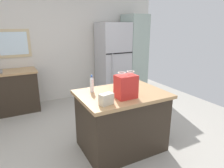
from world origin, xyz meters
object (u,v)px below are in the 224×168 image
object	(u,v)px
kitchen_island	(121,120)
bottle	(92,84)
refrigerator	(113,60)
shopping_bag	(126,86)
tall_cabinet	(134,55)
small_box	(106,99)

from	to	relation	value
kitchen_island	bottle	world-z (taller)	bottle
refrigerator	shopping_bag	bearing A→B (deg)	-114.27
kitchen_island	tall_cabinet	distance (m)	2.78
refrigerator	bottle	size ratio (longest dim) A/B	7.49
shopping_bag	bottle	distance (m)	0.53
small_box	bottle	world-z (taller)	bottle
small_box	shopping_bag	bearing A→B (deg)	15.60
kitchen_island	tall_cabinet	size ratio (longest dim) A/B	0.60
kitchen_island	small_box	distance (m)	0.70
tall_cabinet	small_box	distance (m)	3.19
kitchen_island	shopping_bag	xyz separation A→B (m)	(-0.06, -0.20, 0.59)
small_box	kitchen_island	bearing A→B (deg)	36.79
tall_cabinet	shopping_bag	size ratio (longest dim) A/B	5.85
kitchen_island	refrigerator	size ratio (longest dim) A/B	0.66
tall_cabinet	small_box	xyz separation A→B (m)	(-2.04, -2.45, -0.08)
small_box	tall_cabinet	bearing A→B (deg)	50.24
shopping_bag	small_box	xyz separation A→B (m)	(-0.33, -0.09, -0.09)
refrigerator	tall_cabinet	distance (m)	0.65
kitchen_island	small_box	size ratio (longest dim) A/B	7.22
shopping_bag	bottle	size ratio (longest dim) A/B	1.42
shopping_bag	small_box	size ratio (longest dim) A/B	2.07
refrigerator	bottle	world-z (taller)	refrigerator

